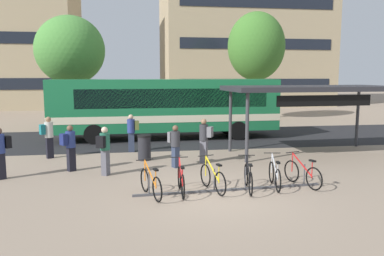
{
  "coord_description": "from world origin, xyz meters",
  "views": [
    {
      "loc": [
        -2.21,
        -10.46,
        3.43
      ],
      "look_at": [
        0.1,
        4.78,
        1.3
      ],
      "focal_mm": 36.0,
      "sensor_mm": 36.0,
      "label": 1
    }
  ],
  "objects_px": {
    "commuter_olive_pack_2": "(132,130)",
    "commuter_black_pack_6": "(105,148)",
    "street_tree_0": "(70,50)",
    "street_tree_1": "(256,46)",
    "parked_bicycle_red_1": "(181,181)",
    "parked_bicycle_silver_4": "(275,175)",
    "parked_bicycle_orange_0": "(151,184)",
    "commuter_teal_pack_1": "(48,134)",
    "trash_bin": "(144,147)",
    "parked_bicycle_red_5": "(302,174)",
    "city_bus": "(165,106)",
    "commuter_black_pack_5": "(1,150)",
    "parked_bicycle_yellow_2": "(213,178)",
    "commuter_navy_pack_0": "(70,145)",
    "commuter_grey_pack_4": "(175,143)",
    "commuter_grey_pack_3": "(205,138)",
    "parked_bicycle_black_3": "(248,178)",
    "transit_shelter": "(310,90)"
  },
  "relations": [
    {
      "from": "parked_bicycle_orange_0",
      "to": "parked_bicycle_silver_4",
      "type": "height_order",
      "value": "same"
    },
    {
      "from": "street_tree_0",
      "to": "commuter_grey_pack_4",
      "type": "bearing_deg",
      "value": -65.4
    },
    {
      "from": "commuter_grey_pack_4",
      "to": "street_tree_1",
      "type": "height_order",
      "value": "street_tree_1"
    },
    {
      "from": "parked_bicycle_silver_4",
      "to": "commuter_black_pack_5",
      "type": "height_order",
      "value": "commuter_black_pack_5"
    },
    {
      "from": "commuter_navy_pack_0",
      "to": "commuter_grey_pack_3",
      "type": "distance_m",
      "value": 5.03
    },
    {
      "from": "city_bus",
      "to": "street_tree_1",
      "type": "xyz_separation_m",
      "value": [
        7.68,
        8.1,
        3.81
      ]
    },
    {
      "from": "commuter_grey_pack_3",
      "to": "commuter_black_pack_5",
      "type": "distance_m",
      "value": 7.19
    },
    {
      "from": "commuter_grey_pack_4",
      "to": "trash_bin",
      "type": "height_order",
      "value": "commuter_grey_pack_4"
    },
    {
      "from": "commuter_navy_pack_0",
      "to": "parked_bicycle_silver_4",
      "type": "bearing_deg",
      "value": -63.33
    },
    {
      "from": "city_bus",
      "to": "commuter_grey_pack_3",
      "type": "bearing_deg",
      "value": 98.65
    },
    {
      "from": "parked_bicycle_red_5",
      "to": "street_tree_1",
      "type": "distance_m",
      "value": 19.0
    },
    {
      "from": "parked_bicycle_red_1",
      "to": "street_tree_1",
      "type": "xyz_separation_m",
      "value": [
        8.0,
        18.03,
        5.2
      ]
    },
    {
      "from": "parked_bicycle_red_5",
      "to": "commuter_grey_pack_3",
      "type": "relative_size",
      "value": 0.95
    },
    {
      "from": "commuter_teal_pack_1",
      "to": "trash_bin",
      "type": "distance_m",
      "value": 4.04
    },
    {
      "from": "parked_bicycle_orange_0",
      "to": "parked_bicycle_red_5",
      "type": "relative_size",
      "value": 1.0
    },
    {
      "from": "city_bus",
      "to": "commuter_grey_pack_3",
      "type": "relative_size",
      "value": 6.92
    },
    {
      "from": "parked_bicycle_red_1",
      "to": "commuter_navy_pack_0",
      "type": "height_order",
      "value": "commuter_navy_pack_0"
    },
    {
      "from": "parked_bicycle_red_5",
      "to": "commuter_teal_pack_1",
      "type": "relative_size",
      "value": 0.96
    },
    {
      "from": "city_bus",
      "to": "commuter_grey_pack_4",
      "type": "distance_m",
      "value": 6.72
    },
    {
      "from": "parked_bicycle_yellow_2",
      "to": "parked_bicycle_black_3",
      "type": "relative_size",
      "value": 0.99
    },
    {
      "from": "city_bus",
      "to": "commuter_black_pack_5",
      "type": "height_order",
      "value": "city_bus"
    },
    {
      "from": "commuter_grey_pack_3",
      "to": "commuter_black_pack_5",
      "type": "relative_size",
      "value": 1.01
    },
    {
      "from": "commuter_teal_pack_1",
      "to": "commuter_grey_pack_4",
      "type": "xyz_separation_m",
      "value": [
        5.0,
        -2.33,
        -0.09
      ]
    },
    {
      "from": "parked_bicycle_yellow_2",
      "to": "commuter_black_pack_6",
      "type": "distance_m",
      "value": 4.07
    },
    {
      "from": "street_tree_0",
      "to": "street_tree_1",
      "type": "distance_m",
      "value": 13.6
    },
    {
      "from": "trash_bin",
      "to": "parked_bicycle_red_5",
      "type": "bearing_deg",
      "value": -43.03
    },
    {
      "from": "commuter_black_pack_6",
      "to": "parked_bicycle_red_1",
      "type": "bearing_deg",
      "value": -108.97
    },
    {
      "from": "parked_bicycle_red_5",
      "to": "commuter_teal_pack_1",
      "type": "xyz_separation_m",
      "value": [
        -8.67,
        5.36,
        0.62
      ]
    },
    {
      "from": "parked_bicycle_black_3",
      "to": "street_tree_0",
      "type": "height_order",
      "value": "street_tree_0"
    },
    {
      "from": "commuter_olive_pack_2",
      "to": "commuter_black_pack_5",
      "type": "xyz_separation_m",
      "value": [
        -4.26,
        -3.97,
        0.02
      ]
    },
    {
      "from": "parked_bicycle_red_5",
      "to": "street_tree_0",
      "type": "height_order",
      "value": "street_tree_0"
    },
    {
      "from": "street_tree_0",
      "to": "parked_bicycle_yellow_2",
      "type": "bearing_deg",
      "value": -67.46
    },
    {
      "from": "transit_shelter",
      "to": "commuter_teal_pack_1",
      "type": "bearing_deg",
      "value": 173.74
    },
    {
      "from": "street_tree_1",
      "to": "commuter_navy_pack_0",
      "type": "bearing_deg",
      "value": -128.11
    },
    {
      "from": "parked_bicycle_yellow_2",
      "to": "street_tree_1",
      "type": "bearing_deg",
      "value": -35.61
    },
    {
      "from": "parked_bicycle_red_1",
      "to": "parked_bicycle_silver_4",
      "type": "relative_size",
      "value": 1.01
    },
    {
      "from": "parked_bicycle_orange_0",
      "to": "commuter_teal_pack_1",
      "type": "bearing_deg",
      "value": 16.97
    },
    {
      "from": "commuter_black_pack_6",
      "to": "street_tree_0",
      "type": "xyz_separation_m",
      "value": [
        -2.95,
        12.75,
        4.03
      ]
    },
    {
      "from": "parked_bicycle_silver_4",
      "to": "commuter_olive_pack_2",
      "type": "xyz_separation_m",
      "value": [
        -4.34,
        6.26,
        0.59
      ]
    },
    {
      "from": "parked_bicycle_red_1",
      "to": "commuter_teal_pack_1",
      "type": "relative_size",
      "value": 0.99
    },
    {
      "from": "commuter_olive_pack_2",
      "to": "commuter_black_pack_6",
      "type": "height_order",
      "value": "commuter_olive_pack_2"
    },
    {
      "from": "parked_bicycle_orange_0",
      "to": "commuter_black_pack_6",
      "type": "bearing_deg",
      "value": 11.71
    },
    {
      "from": "parked_bicycle_red_5",
      "to": "commuter_black_pack_6",
      "type": "relative_size",
      "value": 0.99
    },
    {
      "from": "parked_bicycle_orange_0",
      "to": "parked_bicycle_red_1",
      "type": "relative_size",
      "value": 0.96
    },
    {
      "from": "parked_bicycle_red_1",
      "to": "parked_bicycle_yellow_2",
      "type": "bearing_deg",
      "value": -81.09
    },
    {
      "from": "parked_bicycle_orange_0",
      "to": "commuter_teal_pack_1",
      "type": "relative_size",
      "value": 0.96
    },
    {
      "from": "parked_bicycle_black_3",
      "to": "parked_bicycle_red_5",
      "type": "bearing_deg",
      "value": -72.99
    },
    {
      "from": "commuter_teal_pack_1",
      "to": "commuter_grey_pack_3",
      "type": "xyz_separation_m",
      "value": [
        6.22,
        -1.81,
        0.01
      ]
    },
    {
      "from": "city_bus",
      "to": "commuter_black_pack_5",
      "type": "bearing_deg",
      "value": 49.97
    },
    {
      "from": "commuter_teal_pack_1",
      "to": "street_tree_0",
      "type": "height_order",
      "value": "street_tree_0"
    }
  ]
}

